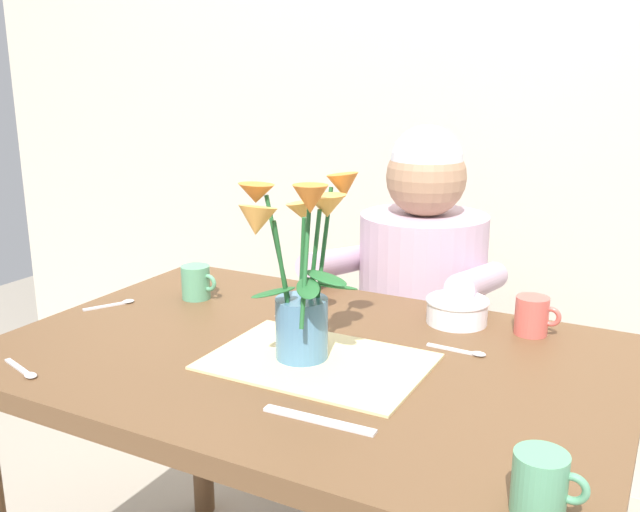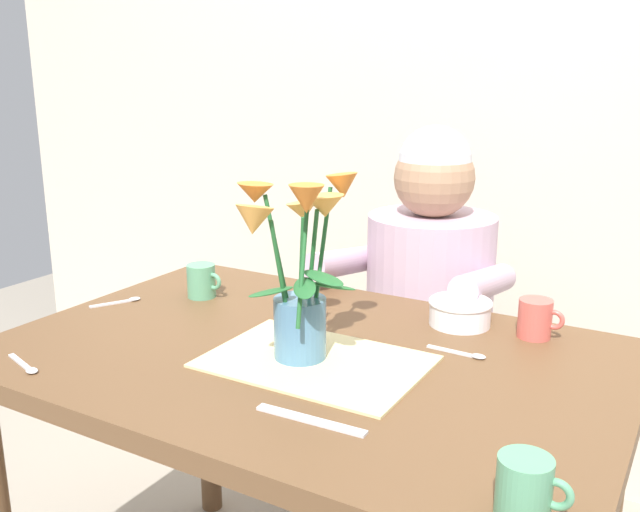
# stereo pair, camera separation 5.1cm
# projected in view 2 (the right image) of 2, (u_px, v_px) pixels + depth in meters

# --- Properties ---
(wood_panel_backdrop) EXTENTS (4.00, 0.10, 2.50)m
(wood_panel_backdrop) POSITION_uv_depth(u_px,v_px,m) (485.00, 77.00, 2.11)
(wood_panel_backdrop) COLOR beige
(wood_panel_backdrop) RESTS_ON ground_plane
(dining_table) EXTENTS (1.20, 0.80, 0.74)m
(dining_table) POSITION_uv_depth(u_px,v_px,m) (306.00, 396.00, 1.39)
(dining_table) COLOR brown
(dining_table) RESTS_ON ground_plane
(seated_person) EXTENTS (0.45, 0.47, 1.14)m
(seated_person) POSITION_uv_depth(u_px,v_px,m) (427.00, 336.00, 1.91)
(seated_person) COLOR #4C4C56
(seated_person) RESTS_ON ground_plane
(striped_placemat) EXTENTS (0.40, 0.28, 0.00)m
(striped_placemat) POSITION_uv_depth(u_px,v_px,m) (316.00, 361.00, 1.30)
(striped_placemat) COLOR beige
(striped_placemat) RESTS_ON dining_table
(flower_vase) EXTENTS (0.23, 0.26, 0.35)m
(flower_vase) POSITION_uv_depth(u_px,v_px,m) (299.00, 271.00, 1.27)
(flower_vase) COLOR teal
(flower_vase) RESTS_ON dining_table
(ceramic_bowl) EXTENTS (0.14, 0.14, 0.06)m
(ceramic_bowl) POSITION_uv_depth(u_px,v_px,m) (460.00, 311.00, 1.49)
(ceramic_bowl) COLOR white
(ceramic_bowl) RESTS_ON dining_table
(dinner_knife) EXTENTS (0.19, 0.02, 0.00)m
(dinner_knife) POSITION_uv_depth(u_px,v_px,m) (310.00, 420.00, 1.09)
(dinner_knife) COLOR silver
(dinner_knife) RESTS_ON dining_table
(coffee_cup) EXTENTS (0.09, 0.07, 0.08)m
(coffee_cup) POSITION_uv_depth(u_px,v_px,m) (202.00, 281.00, 1.67)
(coffee_cup) COLOR #569970
(coffee_cup) RESTS_ON dining_table
(ceramic_mug) EXTENTS (0.09, 0.07, 0.08)m
(ceramic_mug) POSITION_uv_depth(u_px,v_px,m) (525.00, 488.00, 0.84)
(ceramic_mug) COLOR #569970
(ceramic_mug) RESTS_ON dining_table
(tea_cup) EXTENTS (0.09, 0.07, 0.08)m
(tea_cup) POSITION_uv_depth(u_px,v_px,m) (536.00, 318.00, 1.42)
(tea_cup) COLOR #CC564C
(tea_cup) RESTS_ON dining_table
(spoon_0) EXTENTS (0.07, 0.11, 0.01)m
(spoon_0) POSITION_uv_depth(u_px,v_px,m) (124.00, 301.00, 1.64)
(spoon_0) COLOR silver
(spoon_0) RESTS_ON dining_table
(spoon_1) EXTENTS (0.12, 0.02, 0.01)m
(spoon_1) POSITION_uv_depth(u_px,v_px,m) (466.00, 354.00, 1.34)
(spoon_1) COLOR silver
(spoon_1) RESTS_ON dining_table
(spoon_2) EXTENTS (0.06, 0.12, 0.01)m
(spoon_2) POSITION_uv_depth(u_px,v_px,m) (293.00, 313.00, 1.56)
(spoon_2) COLOR silver
(spoon_2) RESTS_ON dining_table
(spoon_3) EXTENTS (0.12, 0.05, 0.01)m
(spoon_3) POSITION_uv_depth(u_px,v_px,m) (26.00, 367.00, 1.28)
(spoon_3) COLOR silver
(spoon_3) RESTS_ON dining_table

